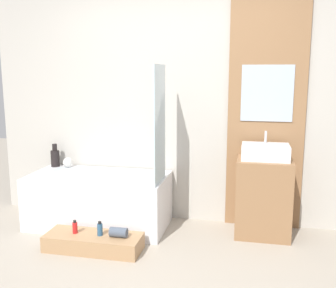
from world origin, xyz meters
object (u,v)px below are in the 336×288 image
Objects in this scene: wooden_step_bench at (94,242)px; vase_round_light at (68,162)px; bathtub at (99,200)px; sink at (265,152)px; vase_tall_dark at (55,157)px; bottle_soap_secondary at (100,229)px; bottle_soap_primary at (75,227)px.

wooden_step_bench is 7.96× the size of vase_round_light.
sink reaches higher than bathtub.
vase_tall_dark is (-2.34, 0.15, -0.19)m from sink.
vase_tall_dark is 0.17m from vase_round_light.
wooden_step_bench is at bearing -52.54° from vase_round_light.
bottle_soap_secondary is (-1.47, -0.70, -0.65)m from sink.
bottle_soap_secondary reaches higher than bottle_soap_primary.
bathtub is 11.54× the size of bottle_soap_primary.
vase_tall_dark reaches higher than vase_round_light.
sink reaches higher than bottle_soap_secondary.
bottle_soap_primary is (0.62, -0.85, -0.46)m from vase_tall_dark.
vase_round_light is 0.89× the size of bottle_soap_primary.
wooden_step_bench is 0.15m from bottle_soap_secondary.
sink is (1.54, 0.70, 0.78)m from wooden_step_bench.
vase_tall_dark is at bearing 133.46° from wooden_step_bench.
bottle_soap_primary is at bearing -157.85° from sink.
sink is 2.35m from vase_tall_dark.
vase_tall_dark is at bearing 157.43° from bathtub.
bottle_soap_secondary is (0.71, -0.84, -0.40)m from vase_round_light.
bathtub is 0.64m from wooden_step_bench.
vase_round_light is at bearing 176.33° from sink.
sink reaches higher than vase_tall_dark.
bottle_soap_secondary reaches higher than wooden_step_bench.
bathtub is 12.93× the size of vase_round_light.
sink is 1.75m from bottle_soap_secondary.
vase_round_light is (-2.18, 0.14, -0.24)m from sink.
bottle_soap_secondary is at bearing -154.57° from sink.
sink is at bearing 3.84° from bathtub.
wooden_step_bench is at bearing 0.00° from bottle_soap_primary.
bathtub is 1.81m from sink.
vase_round_light reaches higher than bathtub.
vase_round_light is 1.04m from bottle_soap_primary.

